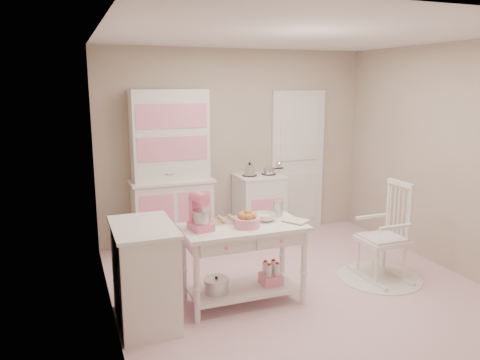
# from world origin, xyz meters

# --- Properties ---
(room_shell) EXTENTS (3.84, 3.84, 2.62)m
(room_shell) POSITION_xyz_m (0.00, 0.00, 1.65)
(room_shell) COLOR pink
(room_shell) RESTS_ON ground
(door) EXTENTS (0.82, 0.05, 2.04)m
(door) POSITION_xyz_m (0.95, 1.87, 1.02)
(door) COLOR white
(door) RESTS_ON ground
(hutch) EXTENTS (1.06, 0.50, 2.08)m
(hutch) POSITION_xyz_m (-0.97, 1.66, 1.04)
(hutch) COLOR white
(hutch) RESTS_ON ground
(stove) EXTENTS (0.62, 0.57, 0.92)m
(stove) POSITION_xyz_m (0.23, 1.61, 0.46)
(stove) COLOR white
(stove) RESTS_ON ground
(base_cabinet) EXTENTS (0.54, 0.84, 0.92)m
(base_cabinet) POSITION_xyz_m (-1.63, -0.15, 0.46)
(base_cabinet) COLOR white
(base_cabinet) RESTS_ON ground
(lace_rug) EXTENTS (0.92, 0.92, 0.01)m
(lace_rug) POSITION_xyz_m (0.98, -0.10, 0.01)
(lace_rug) COLOR white
(lace_rug) RESTS_ON ground
(rocking_chair) EXTENTS (0.48, 0.72, 1.10)m
(rocking_chair) POSITION_xyz_m (0.98, -0.10, 0.55)
(rocking_chair) COLOR white
(rocking_chair) RESTS_ON ground
(work_table) EXTENTS (1.20, 0.60, 0.80)m
(work_table) POSITION_xyz_m (-0.66, -0.11, 0.40)
(work_table) COLOR white
(work_table) RESTS_ON ground
(stand_mixer) EXTENTS (0.25, 0.31, 0.34)m
(stand_mixer) POSITION_xyz_m (-1.08, -0.09, 0.97)
(stand_mixer) COLOR pink
(stand_mixer) RESTS_ON work_table
(cookie_tray) EXTENTS (0.34, 0.24, 0.02)m
(cookie_tray) POSITION_xyz_m (-0.81, 0.07, 0.81)
(cookie_tray) COLOR silver
(cookie_tray) RESTS_ON work_table
(bread_basket) EXTENTS (0.25, 0.25, 0.09)m
(bread_basket) POSITION_xyz_m (-0.64, -0.16, 0.85)
(bread_basket) COLOR pink
(bread_basket) RESTS_ON work_table
(mixing_bowl) EXTENTS (0.23, 0.23, 0.07)m
(mixing_bowl) POSITION_xyz_m (-0.40, -0.03, 0.84)
(mixing_bowl) COLOR silver
(mixing_bowl) RESTS_ON work_table
(metal_pitcher) EXTENTS (0.10, 0.10, 0.17)m
(metal_pitcher) POSITION_xyz_m (-0.22, 0.05, 0.89)
(metal_pitcher) COLOR silver
(metal_pitcher) RESTS_ON work_table
(recipe_book) EXTENTS (0.27, 0.29, 0.02)m
(recipe_book) POSITION_xyz_m (-0.21, -0.23, 0.81)
(recipe_book) COLOR silver
(recipe_book) RESTS_ON work_table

